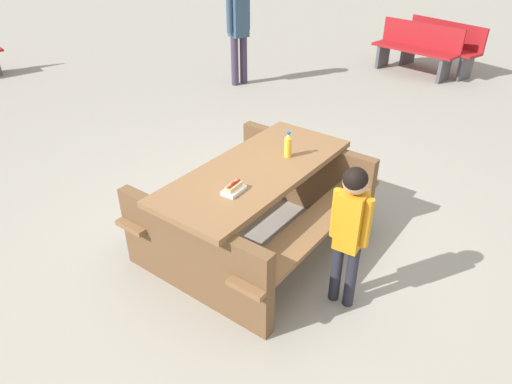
# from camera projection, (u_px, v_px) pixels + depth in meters

# --- Properties ---
(ground_plane) EXTENTS (30.00, 30.00, 0.00)m
(ground_plane) POSITION_uv_depth(u_px,v_px,m) (256.00, 242.00, 4.05)
(ground_plane) COLOR gray
(ground_plane) RESTS_ON ground
(picnic_table) EXTENTS (2.14, 1.88, 0.75)m
(picnic_table) POSITION_uv_depth(u_px,v_px,m) (256.00, 200.00, 3.82)
(picnic_table) COLOR brown
(picnic_table) RESTS_ON ground
(soda_bottle) EXTENTS (0.06, 0.06, 0.23)m
(soda_bottle) POSITION_uv_depth(u_px,v_px,m) (288.00, 145.00, 3.78)
(soda_bottle) COLOR yellow
(soda_bottle) RESTS_ON picnic_table
(hotdog_tray) EXTENTS (0.20, 0.15, 0.08)m
(hotdog_tray) POSITION_uv_depth(u_px,v_px,m) (234.00, 189.00, 3.33)
(hotdog_tray) COLOR white
(hotdog_tray) RESTS_ON picnic_table
(child_in_coat) EXTENTS (0.20, 0.28, 1.14)m
(child_in_coat) POSITION_uv_depth(u_px,v_px,m) (351.00, 221.00, 3.07)
(child_in_coat) COLOR #262633
(child_in_coat) RESTS_ON ground
(park_bench_near) EXTENTS (1.04, 1.52, 0.85)m
(park_bench_near) POSITION_uv_depth(u_px,v_px,m) (416.00, 48.00, 8.02)
(park_bench_near) COLOR maroon
(park_bench_near) RESTS_ON ground
(park_bench_mid) EXTENTS (1.19, 1.45, 0.85)m
(park_bench_mid) POSITION_uv_depth(u_px,v_px,m) (440.00, 45.00, 8.15)
(park_bench_mid) COLOR maroon
(park_bench_mid) RESTS_ON ground
(bystander_adult) EXTENTS (0.36, 0.35, 1.72)m
(bystander_adult) POSITION_uv_depth(u_px,v_px,m) (238.00, 15.00, 7.17)
(bystander_adult) COLOR #3F334C
(bystander_adult) RESTS_ON ground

